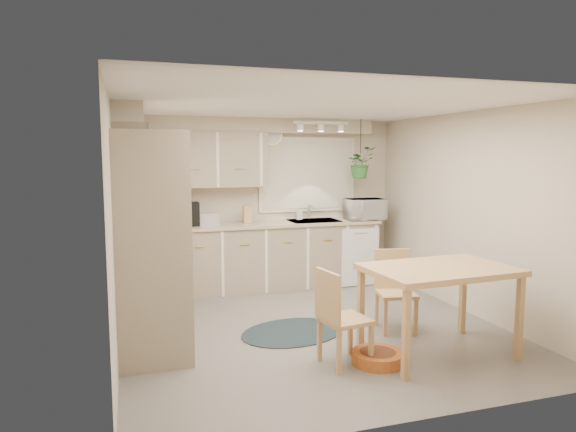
% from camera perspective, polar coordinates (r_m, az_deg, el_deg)
% --- Properties ---
extents(floor, '(4.20, 4.20, 0.00)m').
position_cam_1_polar(floor, '(5.77, 2.54, -12.29)').
color(floor, '#645F58').
rests_on(floor, ground).
extents(ceiling, '(4.20, 4.20, 0.00)m').
position_cam_1_polar(ceiling, '(5.48, 2.67, 12.15)').
color(ceiling, silver).
rests_on(ceiling, wall_back).
extents(wall_back, '(4.00, 0.04, 2.40)m').
position_cam_1_polar(wall_back, '(7.50, -2.91, 1.51)').
color(wall_back, '#B7AC98').
rests_on(wall_back, floor).
extents(wall_front, '(4.00, 0.04, 2.40)m').
position_cam_1_polar(wall_front, '(3.63, 14.09, -4.31)').
color(wall_front, '#B7AC98').
rests_on(wall_front, floor).
extents(wall_left, '(0.04, 4.20, 2.40)m').
position_cam_1_polar(wall_left, '(5.17, -18.70, -1.19)').
color(wall_left, '#B7AC98').
rests_on(wall_left, floor).
extents(wall_right, '(0.04, 4.20, 2.40)m').
position_cam_1_polar(wall_right, '(6.46, 19.50, 0.29)').
color(wall_right, '#B7AC98').
rests_on(wall_right, floor).
extents(base_cab_left, '(0.60, 1.85, 0.90)m').
position_cam_1_polar(base_cab_left, '(6.17, -15.47, -6.92)').
color(base_cab_left, tan).
rests_on(base_cab_left, floor).
extents(base_cab_back, '(3.60, 0.60, 0.90)m').
position_cam_1_polar(base_cab_back, '(7.27, -3.81, -4.64)').
color(base_cab_back, tan).
rests_on(base_cab_back, floor).
extents(counter_left, '(0.64, 1.89, 0.04)m').
position_cam_1_polar(counter_left, '(6.08, -15.51, -2.61)').
color(counter_left, tan).
rests_on(counter_left, base_cab_left).
extents(counter_back, '(3.64, 0.64, 0.04)m').
position_cam_1_polar(counter_back, '(7.18, -3.82, -0.98)').
color(counter_back, tan).
rests_on(counter_back, base_cab_back).
extents(oven_stack, '(0.65, 0.65, 2.10)m').
position_cam_1_polar(oven_stack, '(4.83, -14.85, -3.41)').
color(oven_stack, tan).
rests_on(oven_stack, floor).
extents(wall_oven_face, '(0.02, 0.56, 0.58)m').
position_cam_1_polar(wall_oven_face, '(4.85, -11.07, -3.26)').
color(wall_oven_face, silver).
rests_on(wall_oven_face, oven_stack).
extents(upper_cab_left, '(0.35, 2.00, 0.75)m').
position_cam_1_polar(upper_cab_left, '(6.13, -17.09, 5.91)').
color(upper_cab_left, tan).
rests_on(upper_cab_left, wall_left).
extents(upper_cab_back, '(2.00, 0.35, 0.75)m').
position_cam_1_polar(upper_cab_back, '(7.11, -10.45, 6.17)').
color(upper_cab_back, tan).
rests_on(upper_cab_back, wall_back).
extents(soffit_left, '(0.30, 2.00, 0.20)m').
position_cam_1_polar(soffit_left, '(6.14, -17.48, 10.34)').
color(soffit_left, '#B7AC98').
rests_on(soffit_left, wall_left).
extents(soffit_back, '(3.60, 0.30, 0.20)m').
position_cam_1_polar(soffit_back, '(7.28, -4.21, 10.01)').
color(soffit_back, '#B7AC98').
rests_on(soffit_back, wall_back).
extents(cooktop, '(0.52, 0.58, 0.02)m').
position_cam_1_polar(cooktop, '(5.51, -15.20, -3.29)').
color(cooktop, silver).
rests_on(cooktop, counter_left).
extents(range_hood, '(0.40, 0.60, 0.14)m').
position_cam_1_polar(range_hood, '(5.45, -15.56, 1.42)').
color(range_hood, silver).
rests_on(range_hood, upper_cab_left).
extents(window_blinds, '(1.40, 0.02, 1.00)m').
position_cam_1_polar(window_blinds, '(7.65, 2.23, 4.62)').
color(window_blinds, beige).
rests_on(window_blinds, wall_back).
extents(window_frame, '(1.50, 0.02, 1.10)m').
position_cam_1_polar(window_frame, '(7.66, 2.20, 4.62)').
color(window_frame, beige).
rests_on(window_frame, wall_back).
extents(sink, '(0.70, 0.48, 0.10)m').
position_cam_1_polar(sink, '(7.45, 2.90, -0.84)').
color(sink, '#B0B3B8').
rests_on(sink, counter_back).
extents(dishwasher_front, '(0.58, 0.02, 0.83)m').
position_cam_1_polar(dishwasher_front, '(7.48, 8.04, -4.56)').
color(dishwasher_front, silver).
rests_on(dishwasher_front, base_cab_back).
extents(track_light_bar, '(0.80, 0.04, 0.04)m').
position_cam_1_polar(track_light_bar, '(7.17, 3.68, 10.31)').
color(track_light_bar, silver).
rests_on(track_light_bar, ceiling).
extents(wall_clock, '(0.30, 0.03, 0.30)m').
position_cam_1_polar(wall_clock, '(7.48, -1.77, 9.02)').
color(wall_clock, '#E5AE51').
rests_on(wall_clock, wall_back).
extents(dining_table, '(1.39, 0.97, 0.85)m').
position_cam_1_polar(dining_table, '(5.13, 16.32, -10.05)').
color(dining_table, tan).
rests_on(dining_table, floor).
extents(chair_left, '(0.47, 0.47, 0.88)m').
position_cam_1_polar(chair_left, '(4.73, 6.38, -11.07)').
color(chair_left, tan).
rests_on(chair_left, floor).
extents(chair_back, '(0.48, 0.48, 0.86)m').
position_cam_1_polar(chair_back, '(5.69, 11.94, -8.20)').
color(chair_back, tan).
rests_on(chair_back, floor).
extents(braided_rug, '(1.34, 1.13, 0.01)m').
position_cam_1_polar(braided_rug, '(5.62, 0.51, -12.76)').
color(braided_rug, black).
rests_on(braided_rug, floor).
extents(pet_bed, '(0.60, 0.60, 0.11)m').
position_cam_1_polar(pet_bed, '(4.91, 9.92, -15.23)').
color(pet_bed, '#C05126').
rests_on(pet_bed, floor).
extents(microwave, '(0.57, 0.33, 0.38)m').
position_cam_1_polar(microwave, '(7.63, 8.53, 1.00)').
color(microwave, silver).
rests_on(microwave, counter_back).
extents(soap_bottle, '(0.09, 0.19, 0.08)m').
position_cam_1_polar(soap_bottle, '(7.52, 1.22, -0.13)').
color(soap_bottle, silver).
rests_on(soap_bottle, counter_back).
extents(hanging_plant, '(0.51, 0.54, 0.36)m').
position_cam_1_polar(hanging_plant, '(7.56, 8.03, 5.51)').
color(hanging_plant, '#29682B').
rests_on(hanging_plant, ceiling).
extents(coffee_maker, '(0.18, 0.22, 0.32)m').
position_cam_1_polar(coffee_maker, '(7.02, -10.61, 0.23)').
color(coffee_maker, black).
rests_on(coffee_maker, counter_back).
extents(toaster, '(0.27, 0.16, 0.16)m').
position_cam_1_polar(toaster, '(7.08, -8.77, -0.33)').
color(toaster, '#B0B3B8').
rests_on(toaster, counter_back).
extents(knife_block, '(0.11, 0.11, 0.24)m').
position_cam_1_polar(knife_block, '(7.20, -4.56, 0.18)').
color(knife_block, tan).
rests_on(knife_block, counter_back).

